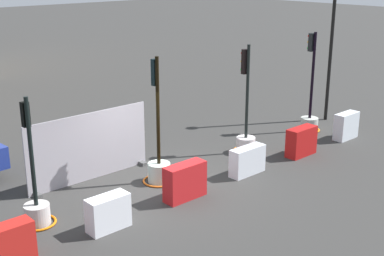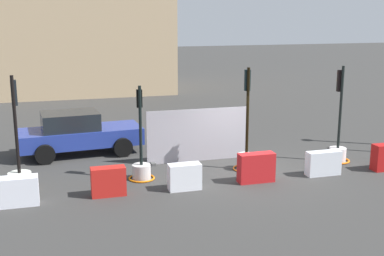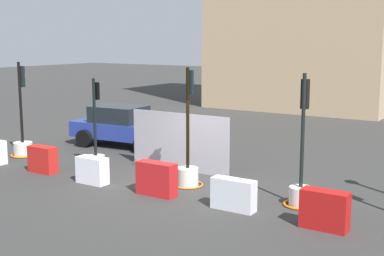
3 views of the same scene
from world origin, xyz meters
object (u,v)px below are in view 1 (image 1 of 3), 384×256
object	(u,v)px
traffic_light_2	(159,162)
construction_barrier_3	(185,181)
traffic_light_3	(246,134)
construction_barrier_4	(247,161)
construction_barrier_5	(301,141)
street_lamp_post	(334,16)
traffic_light_1	(36,204)
construction_barrier_2	(108,213)
construction_barrier_6	(346,126)
construction_barrier_1	(9,245)
traffic_light_4	(310,113)

from	to	relation	value
traffic_light_2	construction_barrier_3	bearing A→B (deg)	-98.23
traffic_light_3	construction_barrier_4	xyz separation A→B (m)	(-1.28, -1.23, -0.20)
construction_barrier_4	construction_barrier_5	bearing A→B (deg)	-2.23
street_lamp_post	construction_barrier_3	bearing A→B (deg)	-169.01
construction_barrier_3	construction_barrier_5	world-z (taller)	construction_barrier_3
traffic_light_3	construction_barrier_3	xyz separation A→B (m)	(-3.63, -1.27, -0.14)
traffic_light_1	construction_barrier_3	distance (m)	3.60
traffic_light_1	construction_barrier_3	size ratio (longest dim) A/B	2.62
traffic_light_2	construction_barrier_4	size ratio (longest dim) A/B	3.03
construction_barrier_2	traffic_light_3	bearing A→B (deg)	12.53
traffic_light_3	traffic_light_1	bearing A→B (deg)	-179.80
construction_barrier_3	traffic_light_3	bearing A→B (deg)	19.23
traffic_light_3	construction_barrier_6	world-z (taller)	traffic_light_3
construction_barrier_1	construction_barrier_4	xyz separation A→B (m)	(6.91, -0.01, -0.03)
traffic_light_2	construction_barrier_5	size ratio (longest dim) A/B	3.22
traffic_light_1	construction_barrier_4	bearing A→B (deg)	-11.91
traffic_light_2	traffic_light_4	bearing A→B (deg)	-0.09
traffic_light_2	traffic_light_4	xyz separation A→B (m)	(6.77, -0.01, 0.08)
construction_barrier_2	street_lamp_post	world-z (taller)	street_lamp_post
traffic_light_1	construction_barrier_6	size ratio (longest dim) A/B	3.09
traffic_light_1	construction_barrier_1	xyz separation A→B (m)	(-1.17, -1.20, -0.08)
traffic_light_3	construction_barrier_3	world-z (taller)	traffic_light_3
traffic_light_4	construction_barrier_6	size ratio (longest dim) A/B	3.60
traffic_light_4	construction_barrier_1	world-z (taller)	traffic_light_4
traffic_light_4	street_lamp_post	size ratio (longest dim) A/B	0.58
construction_barrier_1	construction_barrier_3	size ratio (longest dim) A/B	0.86
construction_barrier_6	street_lamp_post	distance (m)	4.11
traffic_light_2	construction_barrier_3	world-z (taller)	traffic_light_2
traffic_light_1	construction_barrier_5	xyz separation A→B (m)	(8.09, -1.30, -0.06)
traffic_light_4	traffic_light_3	bearing A→B (deg)	179.97
construction_barrier_6	construction_barrier_1	bearing A→B (deg)	179.30
traffic_light_3	street_lamp_post	bearing A→B (deg)	4.59
traffic_light_4	street_lamp_post	xyz separation A→B (m)	(1.62, 0.40, 3.23)
traffic_light_1	construction_barrier_4	size ratio (longest dim) A/B	2.63
construction_barrier_1	construction_barrier_6	distance (m)	11.69
traffic_light_2	construction_barrier_6	bearing A→B (deg)	-11.17
traffic_light_3	traffic_light_4	distance (m)	3.32
traffic_light_4	construction_barrier_3	distance (m)	7.07
construction_barrier_1	street_lamp_post	xyz separation A→B (m)	(13.12, 1.62, 3.45)
street_lamp_post	traffic_light_4	bearing A→B (deg)	-166.16
construction_barrier_1	construction_barrier_4	bearing A→B (deg)	-0.11
street_lamp_post	traffic_light_3	bearing A→B (deg)	-175.41
construction_barrier_4	street_lamp_post	distance (m)	7.30
traffic_light_3	construction_barrier_6	distance (m)	3.76
construction_barrier_4	street_lamp_post	bearing A→B (deg)	14.70
construction_barrier_4	street_lamp_post	world-z (taller)	street_lamp_post
traffic_light_2	construction_barrier_3	xyz separation A→B (m)	(-0.18, -1.28, -0.11)
traffic_light_2	construction_barrier_4	distance (m)	2.51
construction_barrier_3	construction_barrier_4	distance (m)	2.36
construction_barrier_6	construction_barrier_5	bearing A→B (deg)	179.10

